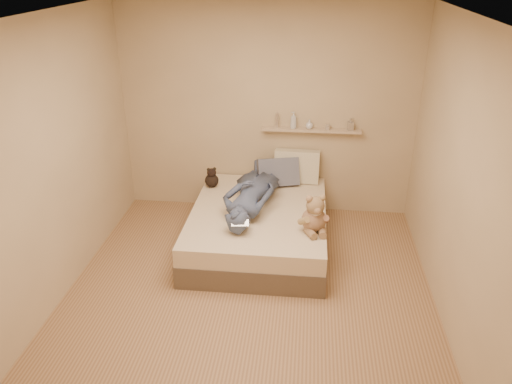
# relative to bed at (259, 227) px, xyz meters

# --- Properties ---
(room) EXTENTS (3.80, 3.80, 3.80)m
(room) POSITION_rel_bed_xyz_m (0.00, -0.93, 1.08)
(room) COLOR #9F7B52
(room) RESTS_ON ground
(bed) EXTENTS (1.50, 1.90, 0.45)m
(bed) POSITION_rel_bed_xyz_m (0.00, 0.00, 0.00)
(bed) COLOR brown
(bed) RESTS_ON floor
(game_console) EXTENTS (0.18, 0.10, 0.06)m
(game_console) POSITION_rel_bed_xyz_m (-0.12, -0.61, 0.38)
(game_console) COLOR silver
(game_console) RESTS_ON bed
(teddy_bear) EXTENTS (0.33, 0.34, 0.42)m
(teddy_bear) POSITION_rel_bed_xyz_m (0.61, -0.42, 0.40)
(teddy_bear) COLOR #9E7157
(teddy_bear) RESTS_ON bed
(dark_plush) EXTENTS (0.17, 0.17, 0.26)m
(dark_plush) POSITION_rel_bed_xyz_m (-0.63, 0.54, 0.34)
(dark_plush) COLOR black
(dark_plush) RESTS_ON bed
(pillow_cream) EXTENTS (0.56, 0.23, 0.42)m
(pillow_cream) POSITION_rel_bed_xyz_m (0.39, 0.83, 0.43)
(pillow_cream) COLOR beige
(pillow_cream) RESTS_ON bed
(pillow_grey) EXTENTS (0.55, 0.37, 0.37)m
(pillow_grey) POSITION_rel_bed_xyz_m (0.17, 0.69, 0.40)
(pillow_grey) COLOR slate
(pillow_grey) RESTS_ON bed
(person) EXTENTS (0.73, 1.52, 0.35)m
(person) POSITION_rel_bed_xyz_m (-0.09, 0.08, 0.40)
(person) COLOR #434B69
(person) RESTS_ON bed
(wall_shelf) EXTENTS (1.20, 0.12, 0.03)m
(wall_shelf) POSITION_rel_bed_xyz_m (0.55, 0.91, 0.88)
(wall_shelf) COLOR tan
(wall_shelf) RESTS_ON wall_back
(shelf_bottles) EXTENTS (0.95, 0.13, 0.20)m
(shelf_bottles) POSITION_rel_bed_xyz_m (0.54, 0.91, 0.97)
(shelf_bottles) COLOR silver
(shelf_bottles) RESTS_ON wall_shelf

